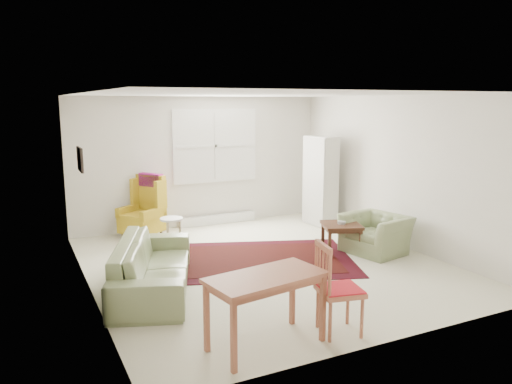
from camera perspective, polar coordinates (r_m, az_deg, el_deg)
name	(u,v)px	position (r m, az deg, el deg)	size (l,w,h in m)	color
room	(260,179)	(7.45, 0.43, 1.46)	(5.04, 5.54, 2.51)	beige
rug	(251,259)	(7.73, -0.59, -7.67)	(3.09, 1.99, 0.03)	black
sofa	(153,256)	(6.58, -11.70, -7.15)	(2.23, 0.87, 0.90)	#788659
armchair	(376,230)	(8.25, 13.53, -4.26)	(0.94, 0.82, 0.73)	#788659
wingback_chair	(141,206)	(9.13, -13.01, -1.60)	(0.64, 0.68, 1.12)	#B2931B
coffee_table	(341,238)	(8.16, 9.70, -5.20)	(0.59, 0.59, 0.48)	#3D2012
stool	(172,232)	(8.45, -9.59, -4.58)	(0.38, 0.38, 0.51)	white
cabinet	(321,181)	(9.83, 7.40, 1.25)	(0.37, 0.70, 1.74)	silver
desk	(266,311)	(5.05, 1.15, -13.43)	(1.16, 0.58, 0.74)	#AA6244
desk_chair	(340,288)	(5.34, 9.58, -10.79)	(0.43, 0.43, 0.98)	#AA6244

